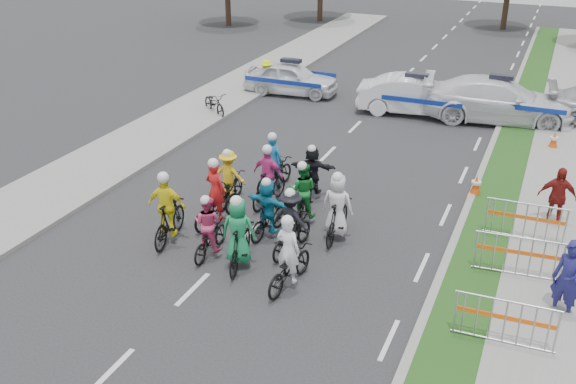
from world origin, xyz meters
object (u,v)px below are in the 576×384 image
at_px(police_car_2, 498,100).
at_px(barrier_2, 525,223).
at_px(rider_8, 303,199).
at_px(cone_1, 554,141).
at_px(rider_0, 289,263).
at_px(barrier_0, 504,324).
at_px(rider_12, 274,170).
at_px(parked_bike, 214,103).
at_px(rider_10, 230,182).
at_px(rider_2, 209,232).
at_px(rider_9, 269,182).
at_px(rider_6, 217,202).
at_px(rider_7, 337,213).
at_px(police_car_1, 415,96).
at_px(marshal_hiviz, 267,77).
at_px(cone_0, 476,186).
at_px(rider_1, 239,239).
at_px(rider_3, 168,215).
at_px(police_car_0, 291,78).
at_px(barrier_1, 518,258).
at_px(spectator_0, 568,280).
at_px(rider_11, 312,175).
at_px(rider_5, 268,211).
at_px(rider_4, 291,227).

xyz_separation_m(police_car_2, barrier_2, (1.84, -9.67, -0.28)).
distance_m(rider_8, police_car_2, 11.47).
bearing_deg(cone_1, rider_0, -114.17).
relative_size(police_car_2, barrier_0, 2.89).
distance_m(rider_12, parked_bike, 7.59).
bearing_deg(rider_10, rider_12, -123.91).
height_order(rider_2, rider_9, rider_9).
bearing_deg(rider_8, rider_6, 17.42).
relative_size(rider_7, rider_8, 1.05).
xyz_separation_m(police_car_1, marshal_hiviz, (-6.67, 0.16, 0.00)).
xyz_separation_m(rider_7, parked_bike, (-7.91, 7.69, -0.28)).
bearing_deg(cone_0, rider_1, -126.60).
bearing_deg(rider_3, rider_1, 160.73).
bearing_deg(cone_0, barrier_2, -56.34).
distance_m(rider_12, cone_0, 6.01).
bearing_deg(rider_12, rider_2, 101.08).
height_order(rider_8, police_car_0, rider_8).
relative_size(police_car_2, cone_1, 8.27).
height_order(police_car_2, cone_1, police_car_2).
relative_size(barrier_1, barrier_2, 1.00).
relative_size(rider_8, spectator_0, 1.02).
relative_size(rider_11, police_car_1, 0.37).
bearing_deg(rider_2, marshal_hiviz, -73.24).
height_order(police_car_2, barrier_1, police_car_2).
xyz_separation_m(rider_8, police_car_1, (0.65, 10.41, 0.09)).
bearing_deg(rider_10, spectator_0, 162.77).
height_order(rider_5, barrier_1, rider_5).
xyz_separation_m(spectator_0, parked_bike, (-13.43, 8.96, -0.44)).
height_order(rider_1, cone_1, rider_1).
height_order(rider_8, police_car_2, rider_8).
distance_m(rider_1, cone_0, 7.77).
bearing_deg(rider_4, rider_12, -50.82).
relative_size(rider_11, cone_1, 2.40).
height_order(rider_2, police_car_0, rider_2).
relative_size(spectator_0, barrier_1, 0.90).
distance_m(cone_1, parked_bike, 12.83).
relative_size(rider_5, cone_0, 2.42).
bearing_deg(barrier_2, parked_bike, 154.22).
height_order(rider_8, barrier_2, rider_8).
height_order(rider_10, marshal_hiviz, rider_10).
relative_size(rider_7, rider_12, 1.01).
relative_size(rider_3, rider_11, 1.18).
distance_m(rider_7, cone_1, 10.14).
bearing_deg(rider_6, rider_12, -90.32).
bearing_deg(rider_8, rider_1, 70.10).
bearing_deg(barrier_0, barrier_2, 90.00).
xyz_separation_m(rider_2, marshal_hiviz, (-4.57, 13.15, 0.13)).
relative_size(rider_11, police_car_2, 0.29).
height_order(rider_11, parked_bike, rider_11).
distance_m(police_car_2, parked_bike, 11.18).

